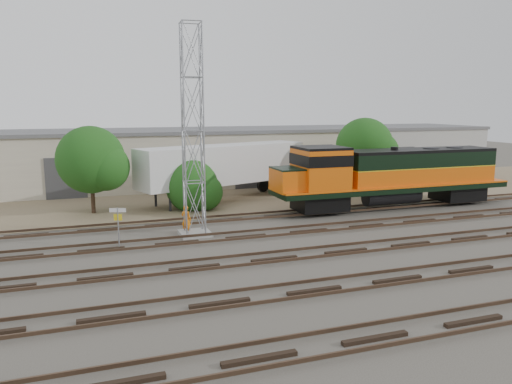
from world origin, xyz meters
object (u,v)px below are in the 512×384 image
object	(u,v)px
signal_tower	(193,135)
semi_trailer	(228,165)
worker	(186,220)
locomotive	(389,175)

from	to	relation	value
signal_tower	semi_trailer	xyz separation A→B (m)	(4.98, 10.13, -3.08)
signal_tower	worker	world-z (taller)	signal_tower
worker	semi_trailer	xyz separation A→B (m)	(5.38, 9.60, 1.95)
locomotive	signal_tower	xyz separation A→B (m)	(-15.23, -2.88, 3.34)
worker	semi_trailer	world-z (taller)	semi_trailer
locomotive	worker	world-z (taller)	locomotive
signal_tower	semi_trailer	size ratio (longest dim) A/B	0.83
signal_tower	locomotive	bearing A→B (deg)	10.72
worker	locomotive	bearing A→B (deg)	-129.64
signal_tower	semi_trailer	distance (m)	11.70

